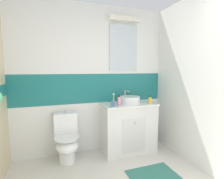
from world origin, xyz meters
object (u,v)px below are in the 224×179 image
(toothbrush_cup, at_px, (113,103))
(sink_basin, at_px, (130,99))
(toilet, at_px, (67,139))
(soap_dispenser, at_px, (150,100))
(deodorant_spray_can, at_px, (119,101))

(toothbrush_cup, bearing_deg, sink_basin, 23.90)
(toilet, height_order, soap_dispenser, soap_dispenser)
(sink_basin, bearing_deg, deodorant_spray_can, -147.26)
(soap_dispenser, xyz_separation_m, deodorant_spray_can, (-0.57, -0.00, 0.03))
(toothbrush_cup, distance_m, deodorant_spray_can, 0.10)
(toilet, distance_m, toothbrush_cup, 0.91)
(toilet, height_order, toothbrush_cup, toothbrush_cup)
(toilet, xyz_separation_m, toothbrush_cup, (0.71, -0.14, 0.55))
(soap_dispenser, bearing_deg, toilet, 174.04)
(sink_basin, distance_m, soap_dispenser, 0.35)
(toilet, bearing_deg, toothbrush_cup, -11.00)
(sink_basin, xyz_separation_m, deodorant_spray_can, (-0.26, -0.17, 0.02))
(deodorant_spray_can, bearing_deg, sink_basin, 32.74)
(toilet, xyz_separation_m, deodorant_spray_can, (0.81, -0.15, 0.58))
(sink_basin, relative_size, soap_dispenser, 2.77)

